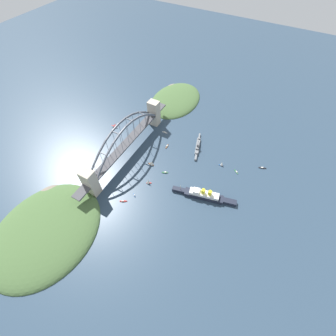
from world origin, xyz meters
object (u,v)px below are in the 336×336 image
small_boat_1 (262,168)px  small_boat_2 (167,146)px  seaplane_taxiing_near_bridge (114,126)px  small_boat_8 (222,164)px  small_boat_4 (134,195)px  small_boat_7 (151,163)px  naval_cruiser (198,146)px  harbor_arch_bridge (126,143)px  ocean_liner (204,195)px  small_boat_3 (148,182)px  small_boat_0 (123,201)px  small_boat_9 (165,132)px  small_boat_6 (165,172)px  small_boat_5 (236,172)px

small_boat_1 → small_boat_2: (34.79, -164.09, 0.03)m
seaplane_taxiing_near_bridge → small_boat_8: 217.30m
seaplane_taxiing_near_bridge → small_boat_4: seaplane_taxiing_near_bridge is taller
seaplane_taxiing_near_bridge → small_boat_7: small_boat_7 is taller
naval_cruiser → small_boat_4: size_ratio=9.92×
harbor_arch_bridge → ocean_liner: 154.89m
small_boat_3 → small_boat_8: (-91.02, 89.25, -0.40)m
naval_cruiser → small_boat_0: naval_cruiser is taller
small_boat_9 → ocean_liner: bearing=52.5°
small_boat_6 → small_boat_7: size_ratio=0.92×
small_boat_6 → ocean_liner: bearing=81.4°
small_boat_2 → small_boat_8: bearing=94.0°
naval_cruiser → small_boat_1: 115.21m
small_boat_3 → small_boat_6: (-30.99, 13.10, -3.75)m
small_boat_8 → ocean_liner: bearing=-1.3°
harbor_arch_bridge → small_boat_6: harbor_arch_bridge is taller
ocean_liner → small_boat_7: size_ratio=9.15×
small_boat_1 → small_boat_7: small_boat_7 is taller
small_boat_1 → small_boat_8: bearing=-65.9°
small_boat_7 → small_boat_3: bearing=23.9°
small_boat_0 → small_boat_1: (-165.14, 167.02, -0.08)m
small_boat_9 → small_boat_8: bearing=79.7°
seaplane_taxiing_near_bridge → small_boat_2: size_ratio=1.02×
seaplane_taxiing_near_bridge → small_boat_4: 163.18m
small_boat_3 → small_boat_6: size_ratio=1.01×
small_boat_1 → small_boat_3: bearing=-51.9°
small_boat_6 → small_boat_8: (-60.04, 76.15, 3.34)m
seaplane_taxiing_near_bridge → small_boat_6: bearing=70.9°
small_boat_4 → small_boat_0: bearing=-28.0°
small_boat_4 → small_boat_2: bearing=-177.0°
harbor_arch_bridge → ocean_liner: bearing=83.7°
ocean_liner → seaplane_taxiing_near_bridge: ocean_liner is taller
small_boat_3 → small_boat_7: 38.01m
small_boat_1 → small_boat_4: (148.47, -158.15, 0.11)m
small_boat_2 → small_boat_3: small_boat_3 is taller
small_boat_4 → small_boat_9: 145.82m
seaplane_taxiing_near_bridge → small_boat_2: 115.03m
small_boat_6 → small_boat_9: (-82.48, -47.42, -0.13)m
ocean_liner → small_boat_8: size_ratio=10.81×
small_boat_0 → harbor_arch_bridge: bearing=-149.4°
small_boat_4 → small_boat_9: bearing=-169.1°
small_boat_6 → small_boat_7: 28.93m
small_boat_7 → small_boat_0: bearing=-0.3°
seaplane_taxiing_near_bridge → small_boat_3: size_ratio=1.15×
small_boat_3 → small_boat_9: small_boat_3 is taller
small_boat_1 → small_boat_6: bearing=-57.6°
small_boat_2 → small_boat_8: size_ratio=1.25×
seaplane_taxiing_near_bridge → small_boat_5: (-9.72, 243.49, -1.33)m
small_boat_2 → small_boat_3: 85.00m
small_boat_7 → small_boat_9: (-78.71, -18.95, -3.61)m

